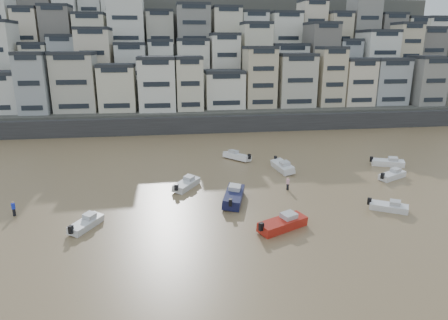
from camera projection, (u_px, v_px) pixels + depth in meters
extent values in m
cube|color=#38383A|center=(223.00, 124.00, 85.24)|extent=(140.00, 3.00, 3.50)
cube|color=#4C4C47|center=(240.00, 116.00, 92.50)|extent=(140.00, 14.00, 4.00)
cube|color=#4C4C47|center=(232.00, 97.00, 103.05)|extent=(140.00, 14.00, 10.00)
cube|color=#4C4C47|center=(225.00, 77.00, 113.32)|extent=(140.00, 14.00, 18.00)
cube|color=#4C4C47|center=(219.00, 61.00, 123.59)|extent=(140.00, 16.00, 26.00)
cube|color=#4C4C47|center=(214.00, 50.00, 136.05)|extent=(140.00, 18.00, 32.00)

